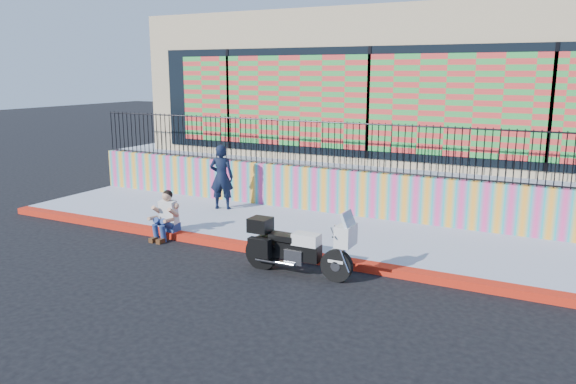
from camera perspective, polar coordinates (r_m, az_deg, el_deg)
The scene contains 10 objects.
ground at distance 11.22m, azimuth 0.67°, elevation -6.75°, with size 90.00×90.00×0.00m, color black.
red_curb at distance 11.20m, azimuth 0.67°, elevation -6.39°, with size 16.00×0.30×0.15m, color #AB210C.
sidewalk at distance 12.62m, azimuth 4.05°, elevation -4.25°, with size 16.00×3.00×0.15m, color #98A0B7.
mural_wall at distance 13.91m, azimuth 6.71°, elevation -0.11°, with size 16.00×0.20×1.10m, color #DF3A83.
metal_fence at distance 13.71m, azimuth 6.83°, elevation 4.59°, with size 15.80×0.04×1.20m, color black, non-canonical shape.
elevated_platform at distance 18.70m, azimuth 12.27°, elevation 2.62°, with size 16.00×10.00×1.25m, color #98A0B7.
storefront_building at distance 18.25m, azimuth 12.46°, elevation 10.66°, with size 14.00×8.06×4.00m.
police_motorcycle at distance 10.21m, azimuth 0.87°, elevation -5.46°, with size 2.08×0.69×1.30m.
police_officer at distance 14.48m, azimuth -6.77°, elevation 1.53°, with size 0.61×0.40×1.67m, color black.
seated_man at distance 12.62m, azimuth -12.42°, elevation -2.75°, with size 0.54×0.71×1.06m.
Camera 1 is at (4.77, -9.48, 3.64)m, focal length 35.00 mm.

